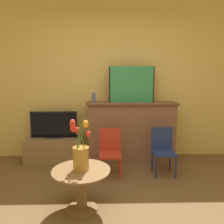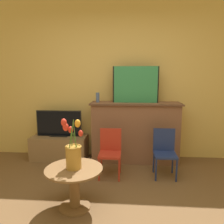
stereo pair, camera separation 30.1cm
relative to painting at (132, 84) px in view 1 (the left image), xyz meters
The scene contains 10 objects.
wall_back 0.41m from the painting, 144.07° to the left, with size 8.00×0.06×2.70m.
fireplace_mantel 0.78m from the painting, 55.74° to the right, with size 1.48×0.46×0.99m.
painting is the anchor object (origin of this frame).
mantel_candle 0.66m from the painting, behind, with size 0.06×0.06×0.16m.
tv_stand 1.69m from the painting, behind, with size 0.94×0.43×0.40m.
tv_monitor 1.46m from the painting, behind, with size 0.78×0.12×0.45m.
chair_red 1.15m from the painting, 121.12° to the right, with size 0.31×0.31×0.67m.
chair_blue 1.14m from the painting, 53.36° to the right, with size 0.31×0.31×0.67m.
side_table 1.87m from the painting, 115.24° to the right, with size 0.61×0.61×0.46m.
vase_tulips 1.73m from the painting, 115.22° to the right, with size 0.20×0.22×0.56m.
Camera 1 is at (-0.09, -1.70, 1.42)m, focal length 35.00 mm.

